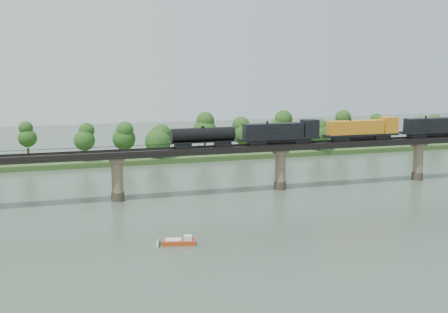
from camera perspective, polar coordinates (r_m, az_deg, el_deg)
name	(u,v)px	position (r m, az deg, el deg)	size (l,w,h in m)	color
ground	(339,221)	(114.59, 11.57, -6.45)	(400.00, 400.00, 0.00)	#39483A
far_bank	(217,153)	(191.53, -0.69, 0.37)	(300.00, 24.00, 1.60)	#2D4C1E
bridge	(280,168)	(139.65, 5.74, -1.14)	(236.00, 30.00, 11.50)	#473A2D
bridge_superstructure	(281,142)	(138.63, 5.79, 1.43)	(220.00, 4.90, 0.75)	black
far_treeline	(197,132)	(183.97, -2.75, 2.51)	(289.06, 17.54, 13.60)	#382619
freight_train	(335,130)	(144.76, 11.25, 2.61)	(83.12, 3.24, 5.72)	black
motorboat	(179,241)	(98.51, -4.58, -8.59)	(6.06, 3.35, 1.61)	#B43A14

